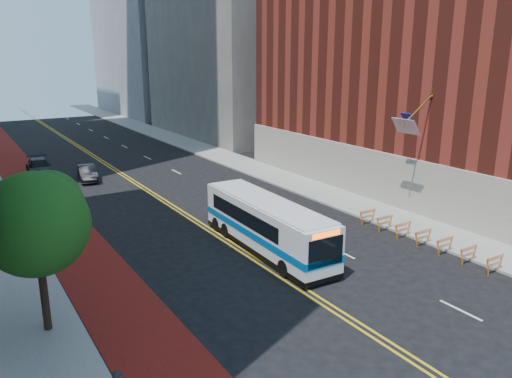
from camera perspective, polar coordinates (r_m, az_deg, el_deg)
The scene contains 13 objects.
ground at distance 22.79m, azimuth 10.75°, elevation -14.51°, with size 160.00×160.00×0.00m, color black.
sidewalk_right at distance 52.41m, azimuth -1.84°, elevation 3.02°, with size 4.00×140.00×0.15m, color gray.
bus_lane_paint at distance 45.99m, azimuth -23.99°, elevation -0.16°, with size 3.60×140.00×0.01m, color maroon.
center_line_inner at distance 47.63m, azimuth -14.59°, elevation 1.18°, with size 0.14×140.00×0.01m, color gold.
center_line_outer at distance 47.73m, azimuth -14.18°, elevation 1.24°, with size 0.14×140.00×0.01m, color gold.
lane_dashes at distance 56.57m, azimuth -12.30°, elevation 3.52°, with size 0.14×98.20×0.01m.
brick_building at distance 44.33m, azimuth 22.27°, elevation 13.87°, with size 18.73×36.00×22.00m.
construction_barriers at distance 31.16m, azimuth 19.63°, elevation -5.42°, with size 1.42×10.91×1.00m.
street_tree at distance 21.39m, azimuth -23.80°, elevation -3.22°, with size 4.20×4.20×6.70m.
transit_bus at distance 29.14m, azimuth 1.11°, elevation -4.02°, with size 2.79×11.14×3.04m.
car_a at distance 41.02m, azimuth -24.71°, elevation -0.91°, with size 1.80×4.49×1.53m, color black.
car_b at distance 47.70m, azimuth -18.71°, elevation 1.73°, with size 1.47×4.21×1.39m, color black.
car_c at distance 51.50m, azimuth -23.55°, elevation 2.29°, with size 2.12×5.22×1.51m, color black.
Camera 1 is at (-13.80, -14.24, 11.23)m, focal length 35.00 mm.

